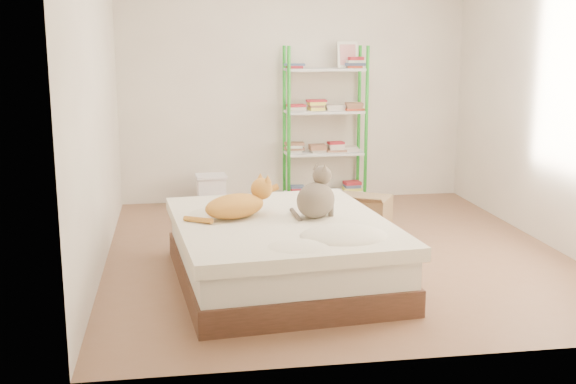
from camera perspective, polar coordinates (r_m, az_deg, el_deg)
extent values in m
cube|color=#866045|center=(6.16, 3.70, -4.76)|extent=(3.80, 4.20, 0.01)
cube|color=white|center=(7.97, 0.50, 8.64)|extent=(3.80, 0.01, 2.60)
cube|color=white|center=(3.91, 10.72, 4.70)|extent=(3.80, 0.01, 2.60)
cube|color=white|center=(5.80, -14.90, 6.89)|extent=(0.01, 4.20, 2.60)
cube|color=white|center=(6.60, 20.30, 7.15)|extent=(0.01, 4.20, 2.60)
cube|color=brown|center=(5.40, -0.55, -6.18)|extent=(1.64, 1.98, 0.18)
cube|color=silver|center=(5.34, -0.56, -4.21)|extent=(1.60, 1.92, 0.20)
cube|color=silver|center=(5.30, -0.56, -2.68)|extent=(1.68, 2.02, 0.09)
cylinder|color=green|center=(7.62, 0.07, 5.08)|extent=(0.04, 0.04, 1.70)
cylinder|color=green|center=(7.93, -0.30, 5.36)|extent=(0.04, 0.04, 1.70)
cylinder|color=green|center=(7.80, 6.20, 5.17)|extent=(0.04, 0.04, 1.70)
cylinder|color=green|center=(8.10, 5.61, 5.44)|extent=(0.04, 0.04, 1.70)
cube|color=silver|center=(7.98, 2.87, -0.08)|extent=(0.86, 0.34, 0.02)
cube|color=silver|center=(7.89, 2.90, 3.11)|extent=(0.86, 0.34, 0.02)
cube|color=silver|center=(7.84, 2.94, 6.36)|extent=(0.86, 0.34, 0.02)
cube|color=silver|center=(7.80, 2.97, 9.65)|extent=(0.86, 0.34, 0.02)
cube|color=#B1212C|center=(7.91, 0.74, 0.25)|extent=(0.20, 0.16, 0.09)
cube|color=#B1212C|center=(8.03, 4.97, 0.39)|extent=(0.20, 0.16, 0.09)
cube|color=#B1212C|center=(7.83, 0.75, 3.48)|extent=(0.20, 0.16, 0.09)
cube|color=#B1212C|center=(7.87, 2.19, 3.51)|extent=(0.20, 0.16, 0.09)
cube|color=#B1212C|center=(7.91, 3.62, 3.54)|extent=(0.20, 0.16, 0.09)
cube|color=#B1212C|center=(7.95, 5.03, 3.57)|extent=(0.20, 0.16, 0.09)
cube|color=#B1212C|center=(7.77, 0.76, 6.76)|extent=(0.20, 0.16, 0.09)
cube|color=#B1212C|center=(7.81, 2.22, 6.77)|extent=(0.20, 0.16, 0.09)
cube|color=#B1212C|center=(7.85, 3.66, 6.79)|extent=(0.20, 0.16, 0.09)
cube|color=#B1212C|center=(7.90, 5.09, 6.79)|extent=(0.20, 0.16, 0.09)
cube|color=#B1212C|center=(7.74, 0.77, 10.07)|extent=(0.20, 0.16, 0.09)
cube|color=#B1212C|center=(7.87, 5.15, 10.06)|extent=(0.20, 0.16, 0.09)
cube|color=white|center=(7.90, 4.73, 10.76)|extent=(0.22, 0.07, 0.28)
cube|color=red|center=(7.89, 4.75, 10.76)|extent=(0.17, 0.04, 0.22)
cube|color=#907652|center=(6.72, 5.82, -1.81)|extent=(0.63, 0.60, 0.35)
cube|color=#562A7F|center=(6.58, 7.08, -2.20)|extent=(0.26, 0.16, 0.08)
cube|color=#907652|center=(6.52, 6.24, -0.68)|extent=(0.51, 0.38, 0.11)
cube|color=white|center=(7.69, -6.07, -0.08)|extent=(0.30, 0.27, 0.34)
cube|color=white|center=(7.66, -6.10, 1.26)|extent=(0.33, 0.30, 0.03)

